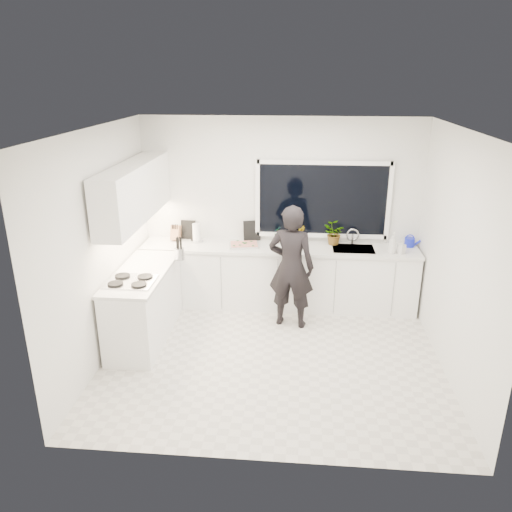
# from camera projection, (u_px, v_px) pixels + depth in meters

# --- Properties ---
(floor) EXTENTS (4.00, 3.50, 0.02)m
(floor) POSITION_uv_depth(u_px,v_px,m) (272.00, 357.00, 6.08)
(floor) COLOR beige
(floor) RESTS_ON ground
(wall_back) EXTENTS (4.00, 0.02, 2.70)m
(wall_back) POSITION_uv_depth(u_px,v_px,m) (280.00, 212.00, 7.26)
(wall_back) COLOR white
(wall_back) RESTS_ON ground
(wall_left) EXTENTS (0.02, 3.50, 2.70)m
(wall_left) POSITION_uv_depth(u_px,v_px,m) (101.00, 247.00, 5.78)
(wall_left) COLOR white
(wall_left) RESTS_ON ground
(wall_right) EXTENTS (0.02, 3.50, 2.70)m
(wall_right) POSITION_uv_depth(u_px,v_px,m) (457.00, 258.00, 5.44)
(wall_right) COLOR white
(wall_right) RESTS_ON ground
(ceiling) EXTENTS (4.00, 3.50, 0.02)m
(ceiling) POSITION_uv_depth(u_px,v_px,m) (275.00, 128.00, 5.14)
(ceiling) COLOR white
(ceiling) RESTS_ON wall_back
(window) EXTENTS (1.80, 0.02, 1.00)m
(window) POSITION_uv_depth(u_px,v_px,m) (323.00, 200.00, 7.10)
(window) COLOR black
(window) RESTS_ON wall_back
(base_cabinets_back) EXTENTS (3.92, 0.58, 0.88)m
(base_cabinets_back) POSITION_uv_depth(u_px,v_px,m) (278.00, 277.00, 7.28)
(base_cabinets_back) COLOR white
(base_cabinets_back) RESTS_ON floor
(base_cabinets_left) EXTENTS (0.58, 1.60, 0.88)m
(base_cabinets_left) POSITION_uv_depth(u_px,v_px,m) (144.00, 306.00, 6.39)
(base_cabinets_left) COLOR white
(base_cabinets_left) RESTS_ON floor
(countertop_back) EXTENTS (3.94, 0.62, 0.04)m
(countertop_back) POSITION_uv_depth(u_px,v_px,m) (279.00, 248.00, 7.11)
(countertop_back) COLOR silver
(countertop_back) RESTS_ON base_cabinets_back
(countertop_left) EXTENTS (0.62, 1.60, 0.04)m
(countertop_left) POSITION_uv_depth(u_px,v_px,m) (141.00, 273.00, 6.23)
(countertop_left) COLOR silver
(countertop_left) RESTS_ON base_cabinets_left
(upper_cabinets) EXTENTS (0.34, 2.10, 0.70)m
(upper_cabinets) POSITION_uv_depth(u_px,v_px,m) (135.00, 192.00, 6.24)
(upper_cabinets) COLOR white
(upper_cabinets) RESTS_ON wall_left
(sink) EXTENTS (0.58, 0.42, 0.14)m
(sink) POSITION_uv_depth(u_px,v_px,m) (353.00, 252.00, 7.04)
(sink) COLOR silver
(sink) RESTS_ON countertop_back
(faucet) EXTENTS (0.03, 0.03, 0.22)m
(faucet) POSITION_uv_depth(u_px,v_px,m) (353.00, 237.00, 7.18)
(faucet) COLOR silver
(faucet) RESTS_ON countertop_back
(stovetop) EXTENTS (0.56, 0.48, 0.03)m
(stovetop) POSITION_uv_depth(u_px,v_px,m) (131.00, 281.00, 5.90)
(stovetop) COLOR black
(stovetop) RESTS_ON countertop_left
(person) EXTENTS (0.68, 0.51, 1.68)m
(person) POSITION_uv_depth(u_px,v_px,m) (291.00, 267.00, 6.58)
(person) COLOR black
(person) RESTS_ON floor
(pizza_tray) EXTENTS (0.46, 0.37, 0.03)m
(pizza_tray) POSITION_uv_depth(u_px,v_px,m) (244.00, 245.00, 7.12)
(pizza_tray) COLOR #BAB9BE
(pizza_tray) RESTS_ON countertop_back
(pizza) EXTENTS (0.42, 0.33, 0.01)m
(pizza) POSITION_uv_depth(u_px,v_px,m) (244.00, 244.00, 7.12)
(pizza) COLOR #B73D18
(pizza) RESTS_ON pizza_tray
(watering_can) EXTENTS (0.16, 0.16, 0.13)m
(watering_can) POSITION_uv_depth(u_px,v_px,m) (409.00, 242.00, 7.09)
(watering_can) COLOR #1520C8
(watering_can) RESTS_ON countertop_back
(paper_towel_roll) EXTENTS (0.15, 0.15, 0.26)m
(paper_towel_roll) POSITION_uv_depth(u_px,v_px,m) (196.00, 233.00, 7.27)
(paper_towel_roll) COLOR white
(paper_towel_roll) RESTS_ON countertop_back
(knife_block) EXTENTS (0.14, 0.12, 0.22)m
(knife_block) POSITION_uv_depth(u_px,v_px,m) (176.00, 233.00, 7.34)
(knife_block) COLOR #9F694A
(knife_block) RESTS_ON countertop_back
(utensil_crock) EXTENTS (0.17, 0.17, 0.16)m
(utensil_crock) POSITION_uv_depth(u_px,v_px,m) (180.00, 254.00, 6.59)
(utensil_crock) COLOR silver
(utensil_crock) RESTS_ON countertop_left
(picture_frame_large) EXTENTS (0.22, 0.03, 0.28)m
(picture_frame_large) POSITION_uv_depth(u_px,v_px,m) (188.00, 230.00, 7.41)
(picture_frame_large) COLOR black
(picture_frame_large) RESTS_ON countertop_back
(picture_frame_small) EXTENTS (0.25, 0.09, 0.30)m
(picture_frame_small) POSITION_uv_depth(u_px,v_px,m) (252.00, 231.00, 7.32)
(picture_frame_small) COLOR black
(picture_frame_small) RESTS_ON countertop_back
(herb_plants) EXTENTS (1.06, 0.35, 0.33)m
(herb_plants) POSITION_uv_depth(u_px,v_px,m) (322.00, 234.00, 7.16)
(herb_plants) COLOR #26662D
(herb_plants) RESTS_ON countertop_back
(soap_bottles) EXTENTS (0.26, 0.15, 0.28)m
(soap_bottles) POSITION_uv_depth(u_px,v_px,m) (395.00, 245.00, 6.80)
(soap_bottles) COLOR #D8BF66
(soap_bottles) RESTS_ON countertop_back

